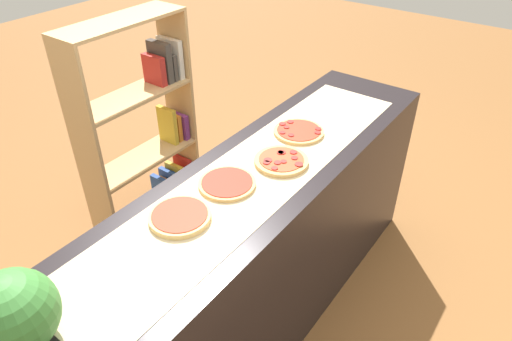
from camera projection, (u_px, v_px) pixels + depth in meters
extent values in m
plane|color=brown|center=(256.00, 317.00, 2.47)|extent=(12.00, 12.00, 0.00)
cube|color=black|center=(256.00, 254.00, 2.20)|extent=(2.37, 0.56, 0.94)
cube|color=beige|center=(256.00, 174.00, 1.93)|extent=(1.93, 0.41, 0.00)
cylinder|color=#DBB26B|center=(180.00, 217.00, 1.69)|extent=(0.23, 0.23, 0.02)
cylinder|color=red|center=(180.00, 214.00, 1.68)|extent=(0.21, 0.21, 0.00)
cylinder|color=tan|center=(227.00, 184.00, 1.86)|extent=(0.23, 0.23, 0.02)
cylinder|color=#AD2314|center=(227.00, 182.00, 1.86)|extent=(0.21, 0.21, 0.00)
cylinder|color=tan|center=(281.00, 161.00, 2.00)|extent=(0.24, 0.24, 0.02)
cylinder|color=red|center=(281.00, 159.00, 1.99)|extent=(0.20, 0.20, 0.00)
cylinder|color=maroon|center=(284.00, 161.00, 1.97)|extent=(0.03, 0.03, 0.00)
cylinder|color=maroon|center=(267.00, 160.00, 1.98)|extent=(0.04, 0.04, 0.00)
cylinder|color=maroon|center=(282.00, 152.00, 2.03)|extent=(0.03, 0.03, 0.00)
cylinder|color=maroon|center=(275.00, 168.00, 1.93)|extent=(0.03, 0.03, 0.00)
cylinder|color=maroon|center=(293.00, 152.00, 2.03)|extent=(0.03, 0.03, 0.00)
cylinder|color=maroon|center=(295.00, 158.00, 1.99)|extent=(0.03, 0.03, 0.00)
cylinder|color=maroon|center=(299.00, 164.00, 1.95)|extent=(0.04, 0.04, 0.00)
cylinder|color=maroon|center=(280.00, 153.00, 2.03)|extent=(0.03, 0.03, 0.00)
cylinder|color=maroon|center=(278.00, 163.00, 1.96)|extent=(0.03, 0.03, 0.00)
cylinder|color=maroon|center=(267.00, 163.00, 1.96)|extent=(0.03, 0.03, 0.00)
cylinder|color=tan|center=(299.00, 132.00, 2.21)|extent=(0.24, 0.24, 0.02)
cylinder|color=red|center=(299.00, 130.00, 2.20)|extent=(0.21, 0.21, 0.00)
cylinder|color=maroon|center=(282.00, 133.00, 2.18)|extent=(0.03, 0.03, 0.00)
cylinder|color=maroon|center=(318.00, 129.00, 2.21)|extent=(0.03, 0.03, 0.00)
cylinder|color=maroon|center=(318.00, 132.00, 2.18)|extent=(0.03, 0.03, 0.00)
cylinder|color=maroon|center=(286.00, 127.00, 2.22)|extent=(0.03, 0.03, 0.00)
cylinder|color=maroon|center=(290.00, 122.00, 2.26)|extent=(0.03, 0.03, 0.00)
cylinder|color=maroon|center=(291.00, 135.00, 2.16)|extent=(0.03, 0.03, 0.00)
cylinder|color=maroon|center=(282.00, 124.00, 2.25)|extent=(0.03, 0.03, 0.00)
sphere|color=#387A33|center=(13.00, 313.00, 1.21)|extent=(0.24, 0.24, 0.24)
cube|color=tan|center=(180.00, 106.00, 3.05)|extent=(0.02, 0.25, 1.33)
cube|color=tan|center=(88.00, 155.00, 2.56)|extent=(0.02, 0.25, 1.33)
cube|color=tan|center=(152.00, 211.00, 3.18)|extent=(0.72, 0.25, 0.02)
cube|color=#B22823|center=(184.00, 172.00, 3.32)|extent=(0.03, 0.16, 0.26)
cube|color=#B22823|center=(180.00, 179.00, 3.32)|extent=(0.03, 0.16, 0.18)
cube|color=gold|center=(176.00, 179.00, 3.27)|extent=(0.03, 0.16, 0.24)
cube|color=#234799|center=(171.00, 184.00, 3.25)|extent=(0.03, 0.20, 0.21)
cube|color=orange|center=(167.00, 190.00, 3.23)|extent=(0.04, 0.14, 0.16)
cube|color=#234799|center=(161.00, 190.00, 3.19)|extent=(0.03, 0.16, 0.21)
cube|color=tan|center=(143.00, 158.00, 2.93)|extent=(0.72, 0.25, 0.02)
cube|color=#753384|center=(178.00, 125.00, 3.09)|extent=(0.04, 0.18, 0.18)
cube|color=orange|center=(173.00, 126.00, 3.06)|extent=(0.03, 0.14, 0.19)
cube|color=gold|center=(168.00, 125.00, 3.01)|extent=(0.03, 0.15, 0.25)
cube|color=tan|center=(132.00, 96.00, 2.68)|extent=(0.72, 0.25, 0.02)
cube|color=silver|center=(171.00, 58.00, 2.83)|extent=(0.03, 0.19, 0.24)
cube|color=#47423D|center=(166.00, 66.00, 2.82)|extent=(0.03, 0.17, 0.16)
cube|color=#47423D|center=(160.00, 62.00, 2.77)|extent=(0.04, 0.17, 0.25)
cube|color=#B22823|center=(154.00, 70.00, 2.75)|extent=(0.04, 0.16, 0.18)
cube|color=tan|center=(120.00, 21.00, 2.43)|extent=(0.72, 0.25, 0.02)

